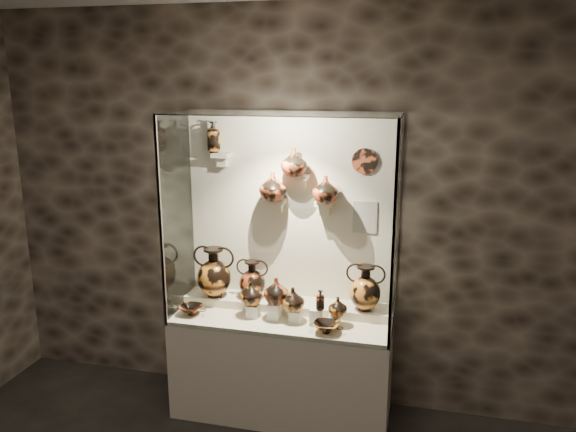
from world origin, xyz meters
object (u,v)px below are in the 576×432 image
object	(u,v)px
amphora_right	(365,288)
jug_e	(338,306)
lekythos_small	(320,299)
ovoid_vase_b	(294,162)
amphora_mid	(252,279)
kylix_right	(326,327)
lekythos_tall	(214,135)
ovoid_vase_a	(273,186)
jug_a	(251,293)
jug_b	(276,291)
amphora_left	(214,272)
kylix_left	(191,309)
jug_c	(293,299)
ovoid_vase_c	(326,189)

from	to	relation	value
amphora_right	jug_e	size ratio (longest dim) A/B	2.43
lekythos_small	ovoid_vase_b	bearing A→B (deg)	126.34
amphora_mid	kylix_right	world-z (taller)	amphora_mid
lekythos_tall	ovoid_vase_a	bearing A→B (deg)	-30.00
jug_a	jug_b	distance (m)	0.21
jug_a	jug_b	xyz separation A→B (m)	(0.20, -0.00, 0.04)
lekythos_small	ovoid_vase_b	xyz separation A→B (m)	(-0.26, 0.25, 0.99)
amphora_left	ovoid_vase_a	distance (m)	0.87
amphora_mid	amphora_left	bearing A→B (deg)	-176.12
jug_a	ovoid_vase_a	size ratio (longest dim) A/B	0.86
amphora_left	amphora_mid	world-z (taller)	amphora_left
kylix_right	kylix_left	bearing A→B (deg)	163.94
amphora_right	lekythos_small	size ratio (longest dim) A/B	2.03
jug_c	ovoid_vase_b	distance (m)	1.04
amphora_mid	ovoid_vase_a	size ratio (longest dim) A/B	1.44
amphora_left	kylix_right	world-z (taller)	amphora_left
ovoid_vase_c	ovoid_vase_b	bearing A→B (deg)	178.26
amphora_right	kylix_right	bearing A→B (deg)	-113.66
amphora_mid	ovoid_vase_a	xyz separation A→B (m)	(0.17, 0.02, 0.77)
lekythos_tall	amphora_mid	bearing A→B (deg)	-36.71
jug_e	ovoid_vase_b	world-z (taller)	ovoid_vase_b
amphora_right	ovoid_vase_c	bearing A→B (deg)	-175.76
ovoid_vase_c	kylix_right	bearing A→B (deg)	-79.16
jug_b	lekythos_tall	size ratio (longest dim) A/B	0.73
kylix_left	kylix_right	size ratio (longest dim) A/B	0.95
amphora_right	ovoid_vase_a	xyz separation A→B (m)	(-0.74, 0.05, 0.75)
jug_a	lekythos_tall	size ratio (longest dim) A/B	0.69
jug_e	ovoid_vase_c	distance (m)	0.88
jug_e	kylix_right	bearing A→B (deg)	-126.52
lekythos_small	lekythos_tall	size ratio (longest dim) A/B	0.64
amphora_mid	lekythos_small	distance (m)	0.64
amphora_right	kylix_right	size ratio (longest dim) A/B	1.49
amphora_right	jug_c	size ratio (longest dim) A/B	1.94
amphora_left	jug_c	bearing A→B (deg)	-14.13
lekythos_small	kylix_right	xyz separation A→B (m)	(0.07, -0.12, -0.16)
jug_e	ovoid_vase_a	size ratio (longest dim) A/B	0.67
jug_e	kylix_right	xyz separation A→B (m)	(-0.06, -0.14, -0.11)
jug_b	ovoid_vase_c	distance (m)	0.86
amphora_left	ovoid_vase_b	xyz separation A→B (m)	(0.65, 0.06, 0.92)
amphora_mid	ovoid_vase_b	world-z (taller)	ovoid_vase_b
kylix_left	lekythos_tall	distance (m)	1.38
jug_a	amphora_left	bearing A→B (deg)	164.67
kylix_right	lekythos_tall	xyz separation A→B (m)	(-0.99, 0.42, 1.33)
jug_a	lekythos_small	world-z (taller)	lekythos_small
jug_b	ovoid_vase_a	bearing A→B (deg)	123.85
jug_c	kylix_right	distance (m)	0.34
jug_a	ovoid_vase_c	bearing A→B (deg)	31.21
amphora_left	ovoid_vase_c	size ratio (longest dim) A/B	1.98
amphora_right	ovoid_vase_c	xyz separation A→B (m)	(-0.33, 0.05, 0.74)
lekythos_small	ovoid_vase_a	bearing A→B (deg)	140.09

